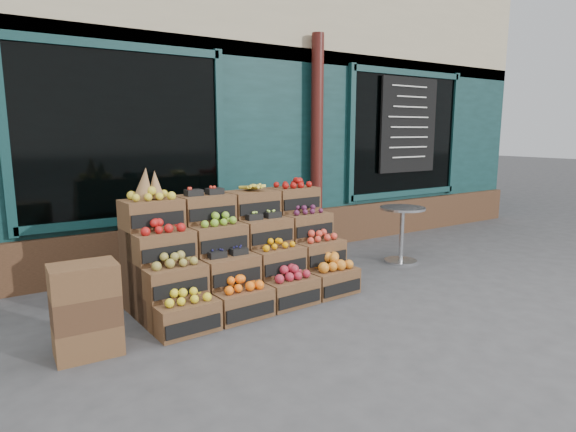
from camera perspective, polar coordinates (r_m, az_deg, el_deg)
ground at (r=5.26m, az=6.10°, el=-10.07°), size 60.00×60.00×0.00m
shop_facade at (r=9.48m, az=-14.08°, el=13.33°), size 12.00×6.24×4.80m
crate_display at (r=5.25m, az=-5.63°, el=-4.95°), size 2.39×1.26×1.46m
spare_crates at (r=4.27m, az=-22.83°, el=-10.22°), size 0.52×0.37×0.76m
bistro_table at (r=6.82m, az=13.33°, el=-1.40°), size 0.62×0.62×0.78m
shopkeeper at (r=6.66m, az=-20.76°, el=2.39°), size 0.83×0.67×1.99m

